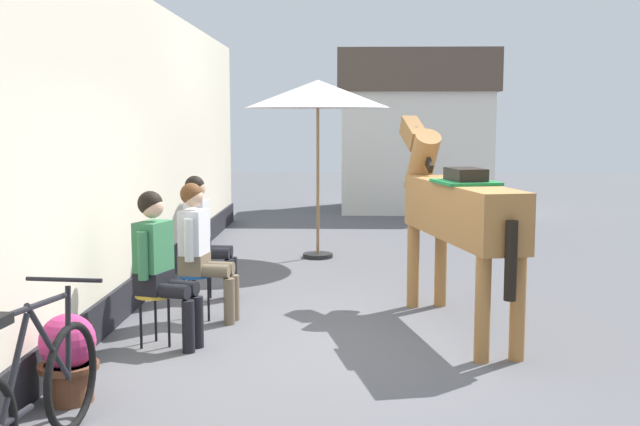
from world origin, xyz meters
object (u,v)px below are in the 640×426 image
object	(u,v)px
flower_planter_near	(68,356)
leaning_bicycle	(31,399)
cafe_parasol	(318,95)
seated_visitor_near	(160,261)
saddled_horse_center	(456,209)
seated_visitor_middle	(200,245)
seated_visitor_far	(203,230)

from	to	relation	value
flower_planter_near	leaning_bicycle	bearing A→B (deg)	-81.44
leaning_bicycle	cafe_parasol	size ratio (longest dim) A/B	0.68
leaning_bicycle	seated_visitor_near	bearing A→B (deg)	85.44
seated_visitor_near	leaning_bicycle	xyz separation A→B (m)	(-0.19, -2.38, -0.38)
leaning_bicycle	cafe_parasol	world-z (taller)	cafe_parasol
seated_visitor_near	flower_planter_near	size ratio (longest dim) A/B	2.17
leaning_bicycle	saddled_horse_center	bearing A→B (deg)	47.26
seated_visitor_near	seated_visitor_middle	world-z (taller)	same
seated_visitor_middle	cafe_parasol	distance (m)	4.10
seated_visitor_middle	seated_visitor_near	bearing A→B (deg)	-102.10
seated_visitor_far	saddled_horse_center	xyz separation A→B (m)	(2.66, -1.14, 0.38)
seated_visitor_near	seated_visitor_far	world-z (taller)	same
seated_visitor_middle	leaning_bicycle	world-z (taller)	seated_visitor_middle
leaning_bicycle	seated_visitor_far	bearing A→B (deg)	86.98
saddled_horse_center	seated_visitor_near	bearing A→B (deg)	-164.70
seated_visitor_far	cafe_parasol	world-z (taller)	cafe_parasol
seated_visitor_near	flower_planter_near	xyz separation A→B (m)	(-0.34, -1.37, -0.44)
leaning_bicycle	seated_visitor_middle	bearing A→B (deg)	83.36
saddled_horse_center	cafe_parasol	bearing A→B (deg)	111.02
seated_visitor_middle	saddled_horse_center	distance (m)	2.54
leaning_bicycle	cafe_parasol	distance (m)	7.32
flower_planter_near	cafe_parasol	distance (m)	6.42
seated_visitor_near	seated_visitor_far	distance (m)	1.88
saddled_horse_center	flower_planter_near	bearing A→B (deg)	-145.28
seated_visitor_near	seated_visitor_far	bearing A→B (deg)	88.94
saddled_horse_center	flower_planter_near	xyz separation A→B (m)	(-3.04, -2.10, -0.82)
leaning_bicycle	flower_planter_near	bearing A→B (deg)	98.56
flower_planter_near	seated_visitor_far	bearing A→B (deg)	83.37
seated_visitor_middle	saddled_horse_center	bearing A→B (deg)	-3.55
seated_visitor_near	leaning_bicycle	size ratio (longest dim) A/B	0.79
seated_visitor_middle	seated_visitor_far	size ratio (longest dim) A/B	1.00
seated_visitor_near	seated_visitor_far	size ratio (longest dim) A/B	1.00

